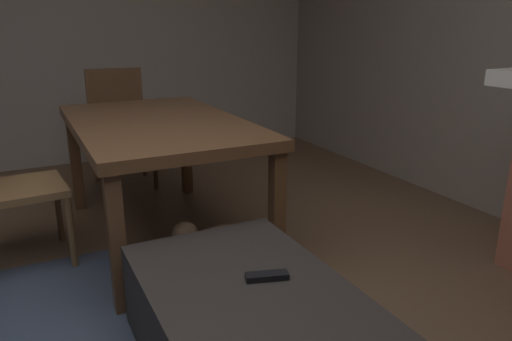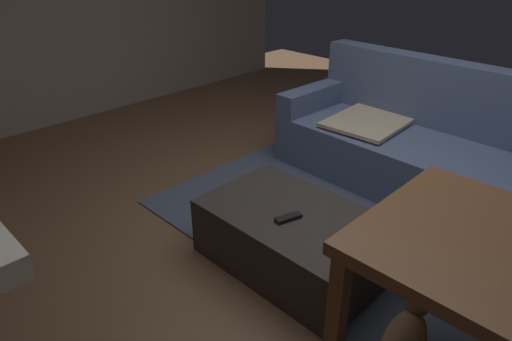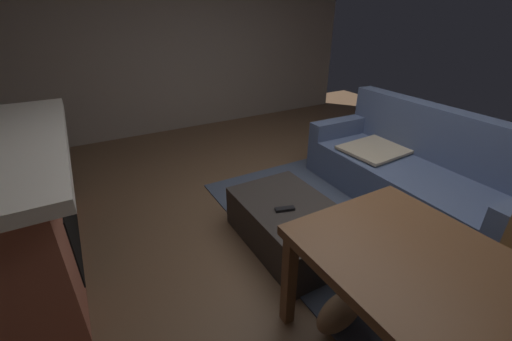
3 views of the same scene
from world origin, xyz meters
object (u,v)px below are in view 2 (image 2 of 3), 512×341
small_dog (406,336)px  ottoman_coffee_table (293,238)px  couch (421,147)px  tv_remote (288,218)px

small_dog → ottoman_coffee_table: bearing=168.1°
couch → tv_remote: bearing=-91.0°
couch → ottoman_coffee_table: (-0.05, -1.49, -0.14)m
couch → tv_remote: couch is taller
ottoman_coffee_table → couch: bearing=88.0°
small_dog → couch: bearing=115.2°
tv_remote → ottoman_coffee_table: bearing=122.1°
small_dog → tv_remote: bearing=173.6°
ottoman_coffee_table → tv_remote: (0.02, -0.08, 0.20)m
couch → small_dog: size_ratio=4.76×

